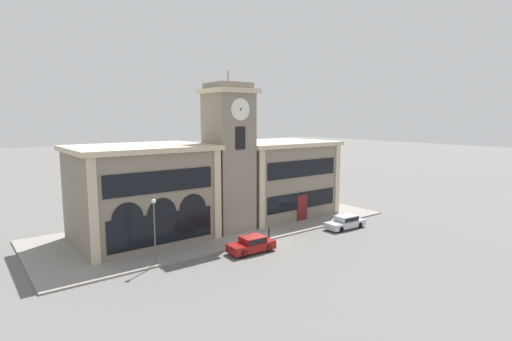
{
  "coord_description": "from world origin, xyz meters",
  "views": [
    {
      "loc": [
        -22.34,
        -28.32,
        11.61
      ],
      "look_at": [
        1.94,
        3.31,
        6.3
      ],
      "focal_mm": 28.0,
      "sensor_mm": 36.0,
      "label": 1
    }
  ],
  "objects_px": {
    "street_lamp": "(154,221)",
    "bollard": "(269,233)",
    "parked_car_near": "(252,244)",
    "parked_car_mid": "(345,222)",
    "fire_hydrant": "(250,237)"
  },
  "relations": [
    {
      "from": "fire_hydrant",
      "to": "parked_car_near",
      "type": "bearing_deg",
      "value": -124.3
    },
    {
      "from": "parked_car_near",
      "to": "bollard",
      "type": "relative_size",
      "value": 3.97
    },
    {
      "from": "street_lamp",
      "to": "bollard",
      "type": "xyz_separation_m",
      "value": [
        11.43,
        -0.11,
        -2.97
      ]
    },
    {
      "from": "street_lamp",
      "to": "fire_hydrant",
      "type": "distance_m",
      "value": 9.86
    },
    {
      "from": "bollard",
      "to": "fire_hydrant",
      "type": "relative_size",
      "value": 1.22
    },
    {
      "from": "parked_car_near",
      "to": "bollard",
      "type": "bearing_deg",
      "value": -148.84
    },
    {
      "from": "street_lamp",
      "to": "bollard",
      "type": "height_order",
      "value": "street_lamp"
    },
    {
      "from": "parked_car_near",
      "to": "fire_hydrant",
      "type": "xyz_separation_m",
      "value": [
        1.41,
        2.07,
        -0.16
      ]
    },
    {
      "from": "parked_car_mid",
      "to": "street_lamp",
      "type": "distance_m",
      "value": 20.63
    },
    {
      "from": "street_lamp",
      "to": "parked_car_mid",
      "type": "bearing_deg",
      "value": -5.59
    },
    {
      "from": "parked_car_mid",
      "to": "fire_hydrant",
      "type": "height_order",
      "value": "parked_car_mid"
    },
    {
      "from": "street_lamp",
      "to": "bollard",
      "type": "distance_m",
      "value": 11.81
    },
    {
      "from": "parked_car_near",
      "to": "parked_car_mid",
      "type": "relative_size",
      "value": 0.91
    },
    {
      "from": "fire_hydrant",
      "to": "parked_car_mid",
      "type": "bearing_deg",
      "value": -10.7
    },
    {
      "from": "parked_car_mid",
      "to": "fire_hydrant",
      "type": "xyz_separation_m",
      "value": [
        -10.95,
        2.07,
        -0.14
      ]
    }
  ]
}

